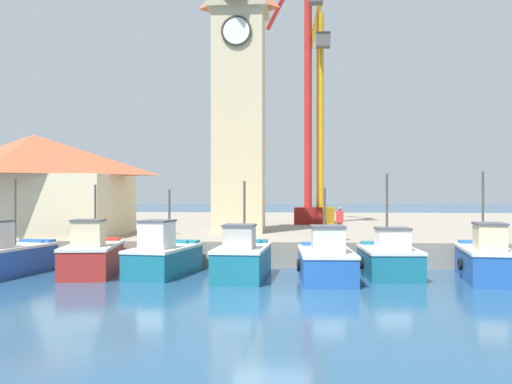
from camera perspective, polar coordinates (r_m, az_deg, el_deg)
The scene contains 14 objects.
ground_plane at distance 19.26m, azimuth 1.63°, elevation -10.47°, with size 300.00×300.00×0.00m, color navy.
quay_wharf at distance 47.51m, azimuth 3.27°, elevation -3.50°, with size 120.00×40.00×1.19m, color gray.
fishing_boat_left_outer at distance 27.17m, azimuth -22.84°, elevation -5.71°, with size 2.68×5.25×4.07m.
fishing_boat_left_inner at distance 26.34m, azimuth -15.34°, elevation -5.85°, with size 2.63×4.85×3.82m.
fishing_boat_mid_left at distance 25.67m, azimuth -8.80°, elevation -6.07°, with size 2.66×4.79×3.61m.
fishing_boat_center at distance 24.31m, azimuth -1.33°, elevation -6.39°, with size 2.16×4.55×3.96m.
fishing_boat_mid_right at distance 24.19m, azimuth 6.68°, elevation -6.52°, with size 2.32×5.08×3.68m.
fishing_boat_right_inner at distance 25.44m, azimuth 12.58°, elevation -6.24°, with size 2.37×4.18×4.28m.
fishing_boat_right_outer at distance 25.59m, azimuth 21.05°, elevation -6.05°, with size 2.34×5.04×4.34m.
clock_tower at distance 34.87m, azimuth -1.63°, elevation 9.67°, with size 3.35×3.35×17.06m.
warehouse_left at distance 34.17m, azimuth -20.41°, elevation 0.76°, with size 9.70×7.15×5.38m.
port_crane_near at distance 43.76m, azimuth 4.83°, elevation 6.97°, with size 4.51×9.22×20.03m.
port_crane_far at distance 44.60m, azimuth 6.10°, elevation 4.69°, with size 2.05×7.95×16.36m.
dock_worker_near_tower at distance 28.76m, azimuth 7.98°, elevation -2.91°, with size 0.34×0.22×1.62m.
Camera 1 is at (0.90, -18.92, 3.50)m, focal length 42.00 mm.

